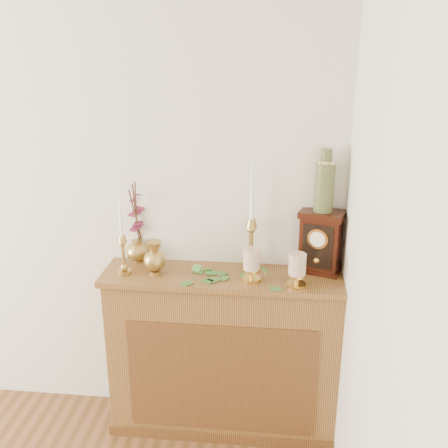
# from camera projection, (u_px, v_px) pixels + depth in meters

# --- Properties ---
(console_shelf) EXTENTS (1.24, 0.34, 0.93)m
(console_shelf) POSITION_uv_depth(u_px,v_px,m) (224.00, 357.00, 2.82)
(console_shelf) COLOR olive
(console_shelf) RESTS_ON ground
(candlestick_left) EXTENTS (0.07, 0.07, 0.43)m
(candlestick_left) POSITION_uv_depth(u_px,v_px,m) (123.00, 248.00, 2.61)
(candlestick_left) COLOR tan
(candlestick_left) RESTS_ON console_shelf
(candlestick_center) EXTENTS (0.09, 0.09, 0.55)m
(candlestick_center) POSITION_uv_depth(u_px,v_px,m) (251.00, 235.00, 2.67)
(candlestick_center) COLOR tan
(candlestick_center) RESTS_ON console_shelf
(bud_vase) EXTENTS (0.11, 0.11, 0.18)m
(bud_vase) POSITION_uv_depth(u_px,v_px,m) (154.00, 258.00, 2.62)
(bud_vase) COLOR tan
(bud_vase) RESTS_ON console_shelf
(ginger_jar) EXTENTS (0.19, 0.20, 0.45)m
(ginger_jar) POSITION_uv_depth(u_px,v_px,m) (137.00, 224.00, 2.77)
(ginger_jar) COLOR tan
(ginger_jar) RESTS_ON console_shelf
(pillar_candle_left) EXTENTS (0.09, 0.09, 0.18)m
(pillar_candle_left) POSITION_uv_depth(u_px,v_px,m) (252.00, 263.00, 2.55)
(pillar_candle_left) COLOR gold
(pillar_candle_left) RESTS_ON console_shelf
(pillar_candle_right) EXTENTS (0.09, 0.09, 0.18)m
(pillar_candle_right) POSITION_uv_depth(u_px,v_px,m) (297.00, 268.00, 2.49)
(pillar_candle_right) COLOR gold
(pillar_candle_right) RESTS_ON console_shelf
(ivy_garland) EXTENTS (0.49, 0.19, 0.09)m
(ivy_garland) POSITION_uv_depth(u_px,v_px,m) (233.00, 276.00, 2.59)
(ivy_garland) COLOR #356827
(ivy_garland) RESTS_ON console_shelf
(mantel_clock) EXTENTS (0.25, 0.21, 0.32)m
(mantel_clock) POSITION_uv_depth(u_px,v_px,m) (321.00, 242.00, 2.64)
(mantel_clock) COLOR black
(mantel_clock) RESTS_ON console_shelf
(ceramic_vase) EXTENTS (0.10, 0.10, 0.31)m
(ceramic_vase) POSITION_uv_depth(u_px,v_px,m) (325.00, 184.00, 2.54)
(ceramic_vase) COLOR #193325
(ceramic_vase) RESTS_ON mantel_clock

